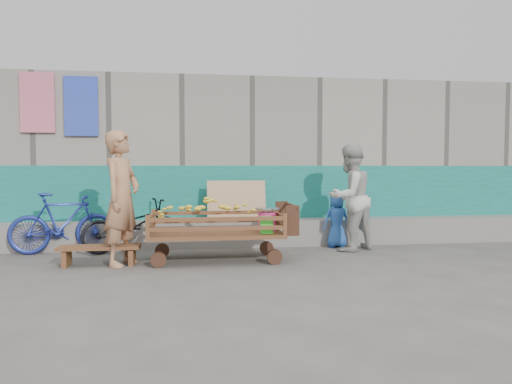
{
  "coord_description": "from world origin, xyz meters",
  "views": [
    {
      "loc": [
        -0.41,
        -5.52,
        1.36
      ],
      "look_at": [
        0.5,
        1.2,
        1.0
      ],
      "focal_mm": 32.0,
      "sensor_mm": 36.0,
      "label": 1
    }
  ],
  "objects": [
    {
      "name": "ground",
      "position": [
        0.0,
        0.0,
        0.0
      ],
      "size": [
        80.0,
        80.0,
        0.0
      ],
      "primitive_type": "plane",
      "color": "#4D4945",
      "rests_on": "ground"
    },
    {
      "name": "building_wall",
      "position": [
        -0.0,
        4.05,
        1.47
      ],
      "size": [
        12.0,
        3.5,
        3.0
      ],
      "color": "gray",
      "rests_on": "ground"
    },
    {
      "name": "banana_cart",
      "position": [
        -0.14,
        1.11,
        0.61
      ],
      "size": [
        2.11,
        0.96,
        0.9
      ],
      "color": "brown",
      "rests_on": "ground"
    },
    {
      "name": "bench",
      "position": [
        -1.73,
        1.02,
        0.2
      ],
      "size": [
        1.1,
        0.33,
        0.28
      ],
      "color": "brown",
      "rests_on": "ground"
    },
    {
      "name": "vendor_man",
      "position": [
        -1.42,
        1.01,
        0.94
      ],
      "size": [
        0.67,
        0.8,
        1.88
      ],
      "primitive_type": "imported",
      "rotation": [
        0.0,
        0.0,
        1.2
      ],
      "color": "#A97450",
      "rests_on": "ground"
    },
    {
      "name": "woman",
      "position": [
        2.12,
        1.67,
        0.88
      ],
      "size": [
        1.07,
        0.99,
        1.75
      ],
      "primitive_type": "imported",
      "rotation": [
        0.0,
        0.0,
        3.64
      ],
      "color": "#B9B9B2",
      "rests_on": "ground"
    },
    {
      "name": "child",
      "position": [
        1.99,
        1.97,
        0.46
      ],
      "size": [
        0.48,
        0.33,
        0.93
      ],
      "primitive_type": "imported",
      "rotation": [
        0.0,
        0.0,
        3.23
      ],
      "color": "#2659B4",
      "rests_on": "ground"
    },
    {
      "name": "bicycle_dark",
      "position": [
        -1.42,
        2.05,
        0.43
      ],
      "size": [
        1.71,
        1.16,
        0.85
      ],
      "primitive_type": "imported",
      "rotation": [
        0.0,
        0.0,
        1.98
      ],
      "color": "black",
      "rests_on": "ground"
    },
    {
      "name": "bicycle_blue",
      "position": [
        -2.49,
        2.02,
        0.48
      ],
      "size": [
        1.66,
        0.69,
        0.97
      ],
      "primitive_type": "imported",
      "rotation": [
        0.0,
        0.0,
        1.72
      ],
      "color": "navy",
      "rests_on": "ground"
    }
  ]
}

